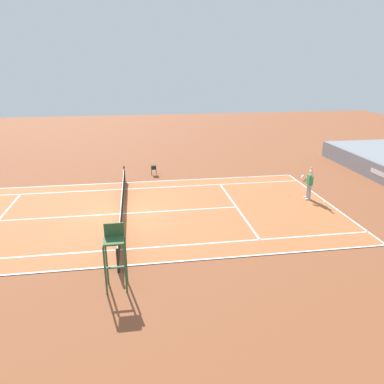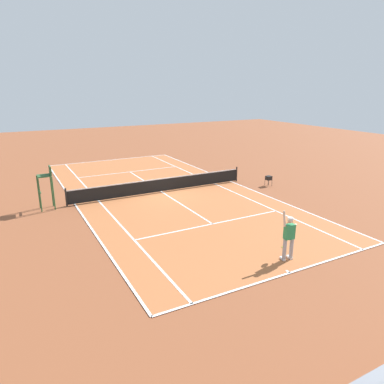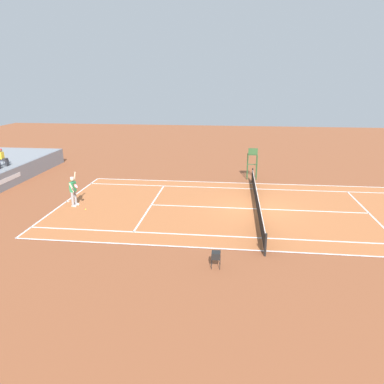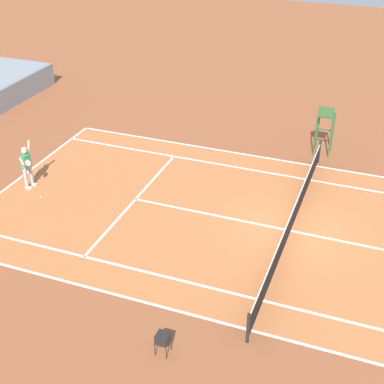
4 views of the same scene
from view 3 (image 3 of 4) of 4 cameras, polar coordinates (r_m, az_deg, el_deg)
The scene contains 8 objects.
ground_plane at distance 21.64m, azimuth 10.29°, elevation -2.72°, with size 80.00×80.00×0.00m, color brown.
court at distance 21.63m, azimuth 10.29°, elevation -2.69°, with size 11.08×23.88×0.03m.
net at distance 21.46m, azimuth 10.37°, elevation -1.41°, with size 11.98×0.10×1.07m.
spectator_seated_6 at distance 29.79m, azimuth -27.97°, elevation 4.85°, with size 0.44×0.60×1.27m.
tennis_player at distance 22.69m, azimuth -18.41°, elevation 0.25°, with size 0.80×0.62×2.08m.
tennis_ball at distance 22.11m, azimuth -16.62°, elevation -2.66°, with size 0.07×0.07×0.07m, color #D1E533.
umpire_chair at distance 27.84m, azimuth 9.63°, elevation 5.21°, with size 0.77×0.77×2.44m.
ball_hopper at distance 14.78m, azimuth 3.85°, elevation -9.98°, with size 0.36×0.36×0.70m.
Camera 3 is at (-20.27, 1.60, 7.40)m, focal length 33.41 mm.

